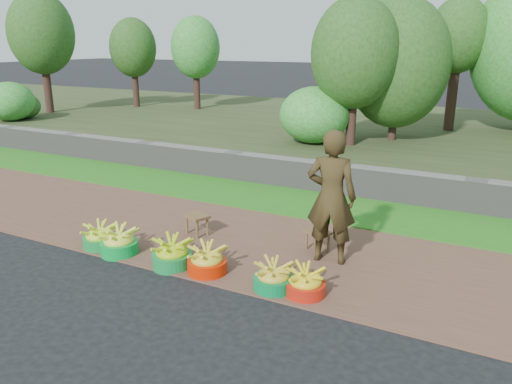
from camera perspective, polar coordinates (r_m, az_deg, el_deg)
The scene contains 14 objects.
ground_plane at distance 5.69m, azimuth -3.69°, elevation -11.02°, with size 120.00×120.00×0.00m, color black.
dirt_shoulder at distance 6.68m, azimuth 1.89°, elevation -6.51°, with size 80.00×2.50×0.02m, color brown.
grass_verge at distance 8.41m, azimuth 7.82°, elevation -1.60°, with size 80.00×1.50×0.04m, color #2A781C.
retaining_wall at distance 9.11m, azimuth 9.72°, elevation 1.43°, with size 80.00×0.35×0.55m, color slate.
earth_bank at distance 13.76m, azimuth 16.14°, elevation 6.09°, with size 80.00×10.00×0.50m, color #374322.
basin_a at distance 6.99m, azimuth -17.40°, elevation -4.97°, with size 0.46×0.46×0.34m.
basin_b at distance 6.72m, azimuth -15.37°, elevation -5.57°, with size 0.49×0.49×0.36m.
basin_c at distance 6.22m, azimuth -9.58°, elevation -7.03°, with size 0.50×0.50×0.37m.
basin_d at distance 5.99m, azimuth -5.62°, elevation -7.88°, with size 0.47×0.47×0.35m.
basin_e at distance 5.59m, azimuth 1.99°, elevation -9.77°, with size 0.45×0.45×0.34m.
basin_f at distance 5.50m, azimuth 5.67°, elevation -10.37°, with size 0.44×0.44×0.33m.
stool_left at distance 7.10m, azimuth -6.77°, elevation -3.05°, with size 0.41×0.36×0.30m.
stool_right at distance 6.57m, azimuth 7.07°, elevation -4.90°, with size 0.38×0.34×0.27m.
vendor_woman at distance 6.09m, azimuth 8.60°, elevation -0.59°, with size 0.61×0.40×1.66m, color black.
Camera 1 is at (2.64, -4.29, 2.65)m, focal length 35.00 mm.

